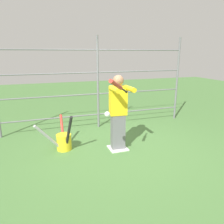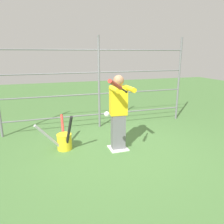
{
  "view_description": "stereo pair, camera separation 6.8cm",
  "coord_description": "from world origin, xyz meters",
  "views": [
    {
      "loc": [
        1.6,
        4.24,
        2.08
      ],
      "look_at": [
        0.24,
        0.29,
        0.95
      ],
      "focal_mm": 35.0,
      "sensor_mm": 36.0,
      "label": 1
    },
    {
      "loc": [
        1.54,
        4.26,
        2.08
      ],
      "look_at": [
        0.24,
        0.29,
        0.95
      ],
      "focal_mm": 35.0,
      "sensor_mm": 36.0,
      "label": 2
    }
  ],
  "objects": [
    {
      "name": "ground_plane",
      "position": [
        0.0,
        0.0,
        0.0
      ],
      "size": [
        24.0,
        24.0,
        0.0
      ],
      "primitive_type": "plane",
      "color": "#4C7A3D"
    },
    {
      "name": "baseball_bat_swinging",
      "position": [
        0.33,
        0.84,
        1.55
      ],
      "size": [
        0.6,
        0.71,
        0.36
      ],
      "color": "black"
    },
    {
      "name": "fence_backstop",
      "position": [
        0.0,
        -1.6,
        1.27
      ],
      "size": [
        5.22,
        0.06,
        2.54
      ],
      "color": "slate",
      "rests_on": "ground"
    },
    {
      "name": "bat_bucket",
      "position": [
        1.16,
        -0.33,
        0.22
      ],
      "size": [
        0.78,
        1.0,
        0.87
      ],
      "color": "yellow",
      "rests_on": "ground"
    },
    {
      "name": "home_plate",
      "position": [
        0.0,
        0.0,
        0.01
      ],
      "size": [
        0.4,
        0.4,
        0.02
      ],
      "color": "white",
      "rests_on": "ground"
    },
    {
      "name": "softball_in_flight",
      "position": [
        0.48,
        0.73,
        1.04
      ],
      "size": [
        0.1,
        0.1,
        0.1
      ],
      "color": "white"
    },
    {
      "name": "batter",
      "position": [
        0.0,
        0.02,
        0.89
      ],
      "size": [
        0.42,
        0.57,
        1.64
      ],
      "color": "slate",
      "rests_on": "ground"
    }
  ]
}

